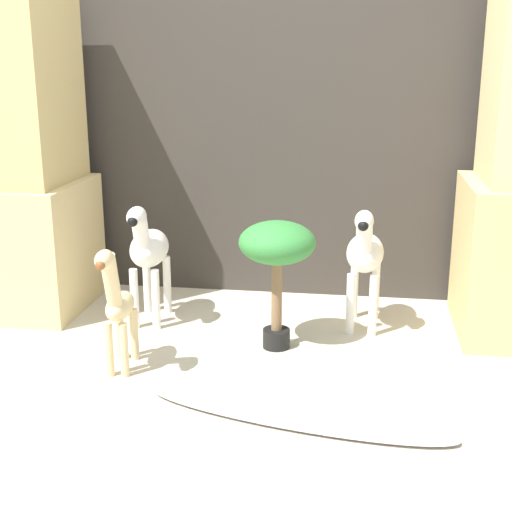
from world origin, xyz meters
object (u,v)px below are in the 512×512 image
zebra_left (148,250)px  giraffe_figurine (117,304)px  potted_palm_front (277,250)px  zebra_right (365,255)px  surfboard (293,412)px

zebra_left → giraffe_figurine: size_ratio=1.09×
zebra_left → potted_palm_front: size_ratio=1.06×
zebra_right → zebra_left: size_ratio=1.00×
giraffe_figurine → surfboard: (0.74, -0.27, -0.28)m
zebra_right → potted_palm_front: 0.48m
potted_palm_front → zebra_left: bearing=161.0°
zebra_right → potted_palm_front: bearing=-142.3°
giraffe_figurine → potted_palm_front: (0.60, 0.34, 0.16)m
zebra_left → surfboard: (0.78, -0.84, -0.34)m
giraffe_figurine → potted_palm_front: size_ratio=0.97×
potted_palm_front → surfboard: size_ratio=0.49×
zebra_left → giraffe_figurine: (0.04, -0.56, -0.07)m
zebra_right → giraffe_figurine: zebra_right is taller
giraffe_figurine → surfboard: giraffe_figurine is taller
potted_palm_front → zebra_right: bearing=37.7°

